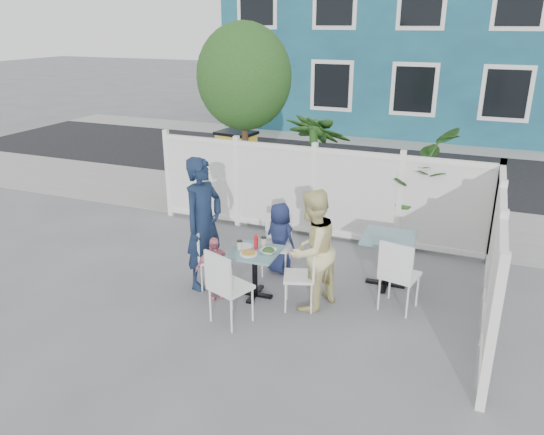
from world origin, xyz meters
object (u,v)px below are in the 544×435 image
at_px(chair_left, 210,254).
at_px(boy, 280,238).
at_px(man, 204,224).
at_px(spare_table, 388,248).
at_px(chair_near, 226,283).
at_px(chair_back, 277,239).
at_px(woman, 311,250).
at_px(utility_cabinet, 237,166).
at_px(main_table, 255,261).
at_px(toddler, 214,268).
at_px(chair_right, 305,271).

distance_m(chair_left, boy, 1.10).
bearing_deg(man, spare_table, -56.98).
bearing_deg(chair_near, chair_left, 149.61).
height_order(chair_back, woman, woman).
height_order(utility_cabinet, chair_near, utility_cabinet).
distance_m(utility_cabinet, main_table, 4.49).
bearing_deg(woman, chair_back, -114.05).
xyz_separation_m(chair_left, woman, (1.49, 0.01, 0.30)).
bearing_deg(chair_back, chair_near, 78.79).
bearing_deg(spare_table, chair_near, -132.57).
distance_m(main_table, toddler, 0.56).
distance_m(spare_table, chair_right, 1.35).
xyz_separation_m(woman, boy, (-0.75, 0.81, -0.26)).
bearing_deg(man, toddler, -122.39).
relative_size(chair_right, woman, 0.56).
relative_size(main_table, man, 0.36).
bearing_deg(main_table, chair_near, -92.50).
bearing_deg(chair_near, spare_table, 67.83).
relative_size(chair_left, toddler, 0.99).
distance_m(spare_table, toddler, 2.45).
height_order(main_table, chair_right, chair_right).
bearing_deg(chair_back, main_table, 79.95).
distance_m(chair_back, boy, 0.05).
relative_size(main_table, toddler, 0.76).
xyz_separation_m(spare_table, man, (-2.40, -0.96, 0.36)).
bearing_deg(toddler, utility_cabinet, 67.63).
distance_m(chair_back, chair_near, 1.62).
bearing_deg(utility_cabinet, toddler, -59.22).
distance_m(chair_right, chair_back, 1.12).
xyz_separation_m(man, boy, (0.83, 0.79, -0.40)).
relative_size(chair_near, woman, 0.61).
distance_m(chair_back, toddler, 1.18).
xyz_separation_m(utility_cabinet, toddler, (1.66, -4.18, -0.23)).
relative_size(main_table, chair_left, 0.77).
bearing_deg(man, main_table, -81.52).
bearing_deg(utility_cabinet, chair_right, -44.85).
bearing_deg(boy, spare_table, -155.27).
bearing_deg(woman, man, -69.21).
bearing_deg(boy, chair_near, 106.16).
bearing_deg(chair_near, chair_right, 65.76).
relative_size(chair_back, boy, 0.82).
distance_m(chair_left, man, 0.44).
distance_m(chair_near, toddler, 0.74).
height_order(utility_cabinet, boy, utility_cabinet).
bearing_deg(utility_cabinet, boy, -45.61).
relative_size(man, boy, 1.73).
xyz_separation_m(chair_right, man, (-1.51, 0.06, 0.41)).
distance_m(chair_right, boy, 1.10).
distance_m(main_table, chair_left, 0.70).
relative_size(spare_table, woman, 0.47).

